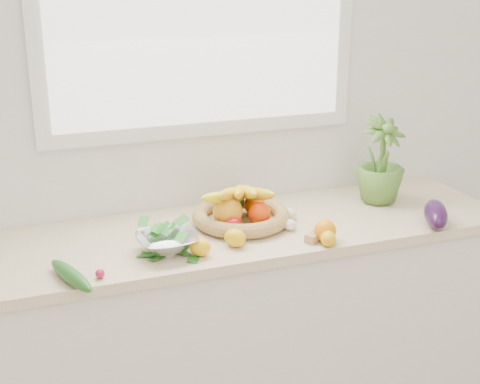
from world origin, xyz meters
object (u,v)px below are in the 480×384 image
object	(u,v)px
eggplant	(436,214)
colander_with_spinach	(167,238)
apple	(234,227)
potted_herb	(381,159)
cucumber	(71,275)
fruit_basket	(240,211)

from	to	relation	value
eggplant	colander_with_spinach	xyz separation A→B (m)	(-1.04, 0.11, 0.01)
apple	colander_with_spinach	world-z (taller)	colander_with_spinach
apple	colander_with_spinach	size ratio (longest dim) A/B	0.33
potted_herb	eggplant	bearing A→B (deg)	-78.39
eggplant	cucumber	world-z (taller)	eggplant
eggplant	potted_herb	bearing A→B (deg)	101.61
eggplant	fruit_basket	bearing A→B (deg)	158.39
cucumber	fruit_basket	bearing A→B (deg)	22.79
potted_herb	colander_with_spinach	world-z (taller)	potted_herb
apple	cucumber	bearing A→B (deg)	-163.37
potted_herb	fruit_basket	size ratio (longest dim) A/B	0.72
eggplant	colander_with_spinach	world-z (taller)	colander_with_spinach
apple	eggplant	distance (m)	0.79
fruit_basket	colander_with_spinach	xyz separation A→B (m)	(-0.34, -0.17, 0.00)
eggplant	colander_with_spinach	size ratio (longest dim) A/B	1.07
cucumber	colander_with_spinach	world-z (taller)	colander_with_spinach
apple	fruit_basket	bearing A→B (deg)	57.69
apple	colander_with_spinach	distance (m)	0.28
fruit_basket	cucumber	bearing A→B (deg)	-157.21
apple	colander_with_spinach	bearing A→B (deg)	-166.35
colander_with_spinach	potted_herb	bearing A→B (deg)	11.63
cucumber	colander_with_spinach	distance (m)	0.37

